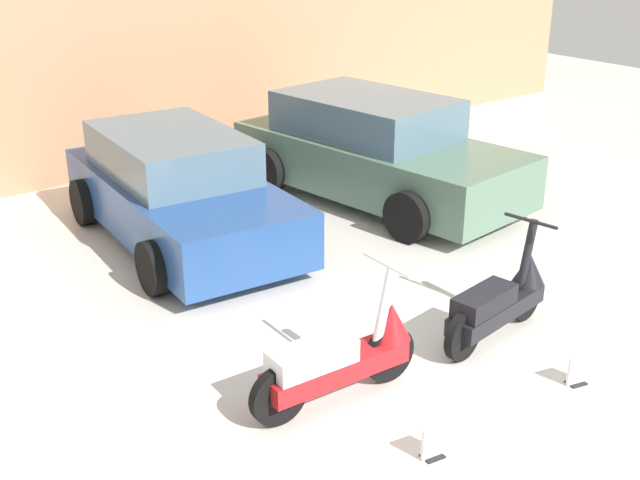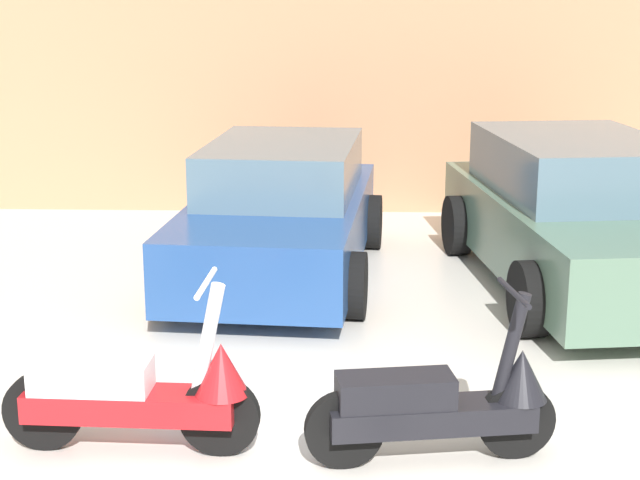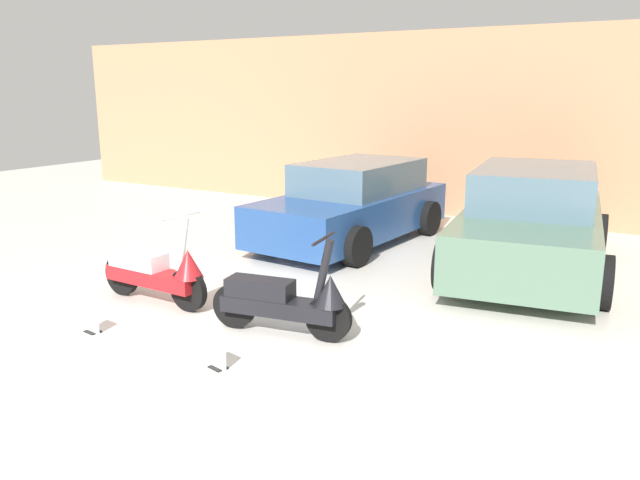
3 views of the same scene
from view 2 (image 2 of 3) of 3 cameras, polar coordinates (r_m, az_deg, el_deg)
name	(u,v)px [view 2 (image 2 of 3)]	position (r m, az deg, el deg)	size (l,w,h in m)	color
wall_back	(346,71)	(12.30, 1.51, 9.80)	(19.60, 0.12, 3.55)	tan
scooter_front_left	(141,392)	(6.11, -10.37, -8.67)	(1.59, 0.57, 1.11)	black
scooter_front_right	(443,403)	(5.95, 7.16, -9.37)	(1.52, 0.59, 1.06)	black
car_rear_left	(281,213)	(9.63, -2.31, 1.58)	(2.09, 3.96, 1.30)	navy
car_rear_center	(581,216)	(9.60, 14.94, 1.34)	(2.40, 4.33, 1.41)	#51705B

